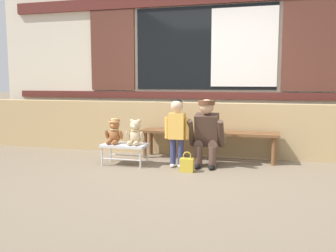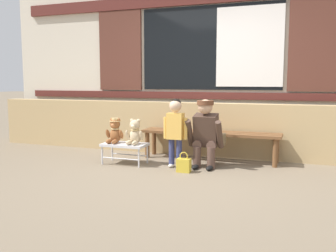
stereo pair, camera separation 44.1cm
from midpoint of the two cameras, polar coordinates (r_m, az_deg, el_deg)
ground_plane at (r=4.76m, az=-1.10°, el=-7.63°), size 60.00×60.00×0.00m
brick_low_wall at (r=6.04m, az=2.74°, el=-0.42°), size 7.74×0.25×0.85m
shop_facade at (r=6.52m, az=3.87°, el=12.25°), size 7.89×0.26×3.60m
wooden_bench_long at (r=5.65m, az=3.99°, el=-1.47°), size 2.10×0.40×0.44m
small_display_bench at (r=5.37m, az=-9.02°, el=-3.13°), size 0.64×0.36×0.30m
teddy_bear_with_hat at (r=5.41m, az=-10.60°, el=-0.88°), size 0.28×0.27×0.36m
teddy_bear_plain at (r=5.28m, az=-7.47°, el=-1.11°), size 0.28×0.26×0.36m
child_standing at (r=5.11m, az=-1.09°, el=0.12°), size 0.35×0.18×0.96m
adult_crouching at (r=5.17m, az=3.67°, el=-1.04°), size 0.50×0.49×0.95m
handbag_on_ground at (r=4.92m, az=0.37°, el=-5.99°), size 0.18×0.11×0.27m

